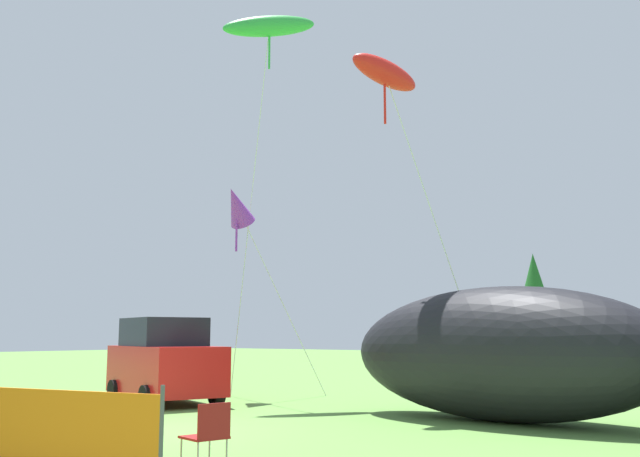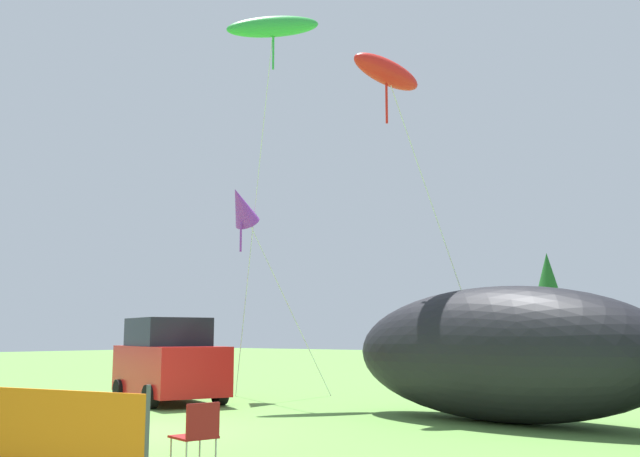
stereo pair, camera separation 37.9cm
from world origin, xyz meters
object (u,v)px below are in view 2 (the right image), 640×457
Objects in this scene: folding_chair at (198,431)px; kite_green_fish at (273,28)px; parked_car at (169,362)px; inflatable_cat at (542,360)px; kite_purple_delta at (242,207)px; kite_red_lizard at (387,73)px.

kite_green_fish is (-6.22, 8.16, 10.07)m from folding_chair.
inflatable_cat reaches higher than parked_car.
kite_purple_delta is 5.34m from kite_green_fish.
kite_red_lizard is 1.44× the size of kite_purple_delta.
parked_car is 9.92m from kite_green_fish.
kite_red_lizard is at bearing -6.35° from kite_green_fish.
kite_green_fish is (0.80, 0.38, 5.27)m from kite_purple_delta.
kite_green_fish is at bearing 77.12° from parked_car.
kite_purple_delta reaches higher than inflatable_cat.
folding_chair is 0.08× the size of kite_green_fish.
folding_chair is at bearing -18.05° from parked_car.
kite_red_lizard is at bearing -62.14° from folding_chair.
kite_red_lizard reaches higher than folding_chair.
kite_green_fish reaches higher than parked_car.
kite_green_fish reaches higher than kite_purple_delta.
kite_purple_delta reaches higher than folding_chair.
parked_car is at bearing -166.77° from inflatable_cat.
kite_purple_delta is at bearing 90.56° from parked_car.
kite_green_fish is at bearing 178.33° from inflatable_cat.
kite_purple_delta is 0.53× the size of kite_green_fish.
inflatable_cat is at bearing -90.19° from folding_chair.
kite_red_lizard is 0.77× the size of kite_green_fish.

